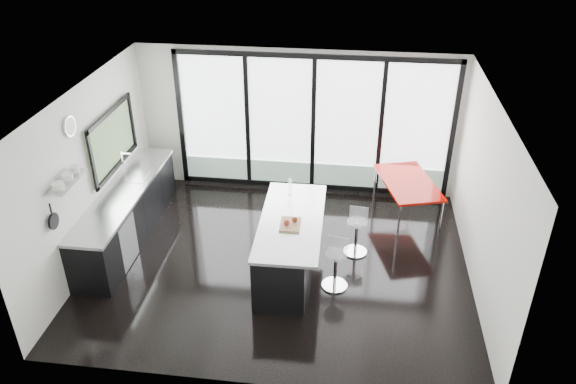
# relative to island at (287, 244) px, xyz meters

# --- Properties ---
(floor) EXTENTS (6.00, 5.00, 0.00)m
(floor) POSITION_rel_island_xyz_m (-0.13, 0.13, -0.47)
(floor) COLOR black
(floor) RESTS_ON ground
(ceiling) EXTENTS (6.00, 5.00, 0.00)m
(ceiling) POSITION_rel_island_xyz_m (-0.13, 0.13, 2.33)
(ceiling) COLOR white
(ceiling) RESTS_ON wall_back
(wall_back) EXTENTS (6.00, 0.09, 2.80)m
(wall_back) POSITION_rel_island_xyz_m (0.14, 2.60, 0.80)
(wall_back) COLOR silver
(wall_back) RESTS_ON ground
(wall_front) EXTENTS (6.00, 0.00, 2.80)m
(wall_front) POSITION_rel_island_xyz_m (-0.13, -2.37, 0.93)
(wall_front) COLOR silver
(wall_front) RESTS_ON ground
(wall_left) EXTENTS (0.26, 5.00, 2.80)m
(wall_left) POSITION_rel_island_xyz_m (-3.11, 0.41, 1.09)
(wall_left) COLOR silver
(wall_left) RESTS_ON ground
(wall_right) EXTENTS (0.00, 5.00, 2.80)m
(wall_right) POSITION_rel_island_xyz_m (2.87, 0.13, 0.93)
(wall_right) COLOR silver
(wall_right) RESTS_ON ground
(counter_cabinets) EXTENTS (0.69, 3.24, 1.36)m
(counter_cabinets) POSITION_rel_island_xyz_m (-2.81, 0.53, -0.00)
(counter_cabinets) COLOR black
(counter_cabinets) RESTS_ON floor
(island) EXTENTS (0.99, 2.27, 1.20)m
(island) POSITION_rel_island_xyz_m (0.00, 0.00, 0.00)
(island) COLOR black
(island) RESTS_ON floor
(bar_stool_near) EXTENTS (0.46, 0.46, 0.63)m
(bar_stool_near) POSITION_rel_island_xyz_m (0.79, -0.35, -0.15)
(bar_stool_near) COLOR silver
(bar_stool_near) RESTS_ON floor
(bar_stool_far) EXTENTS (0.44, 0.44, 0.62)m
(bar_stool_far) POSITION_rel_island_xyz_m (1.08, 0.56, -0.16)
(bar_stool_far) COLOR silver
(bar_stool_far) RESTS_ON floor
(red_table) EXTENTS (1.22, 1.65, 0.79)m
(red_table) POSITION_rel_island_xyz_m (1.93, 1.70, -0.07)
(red_table) COLOR #A50700
(red_table) RESTS_ON floor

